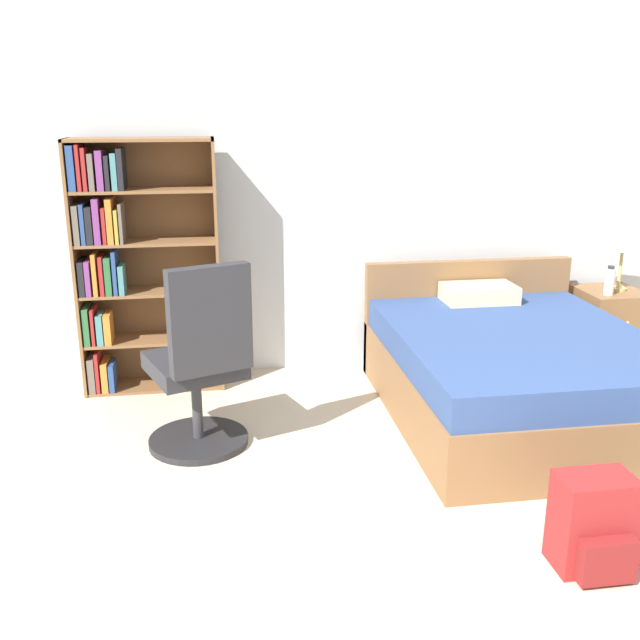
% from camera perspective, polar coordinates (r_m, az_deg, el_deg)
% --- Properties ---
extents(wall_back, '(9.00, 0.06, 2.60)m').
position_cam_1_polar(wall_back, '(5.18, 3.60, 10.27)').
color(wall_back, silver).
rests_on(wall_back, ground_plane).
extents(bookshelf, '(0.93, 0.31, 1.69)m').
position_cam_1_polar(bookshelf, '(4.91, -15.07, 4.59)').
color(bookshelf, brown).
rests_on(bookshelf, ground_plane).
extents(bed, '(1.52, 1.90, 0.82)m').
position_cam_1_polar(bed, '(4.64, 15.17, -3.92)').
color(bed, brown).
rests_on(bed, ground_plane).
extents(office_chair, '(0.63, 0.69, 1.11)m').
position_cam_1_polar(office_chair, '(3.99, -9.51, -3.92)').
color(office_chair, '#232326').
rests_on(office_chair, ground_plane).
extents(nightstand, '(0.44, 0.49, 0.59)m').
position_cam_1_polar(nightstand, '(5.73, 21.99, -0.61)').
color(nightstand, brown).
rests_on(nightstand, ground_plane).
extents(table_lamp, '(0.28, 0.28, 0.49)m').
position_cam_1_polar(table_lamp, '(5.60, 23.15, 6.06)').
color(table_lamp, tan).
rests_on(table_lamp, nightstand).
extents(water_bottle, '(0.07, 0.07, 0.21)m').
position_cam_1_polar(water_bottle, '(5.48, 22.16, 2.89)').
color(water_bottle, silver).
rests_on(water_bottle, nightstand).
extents(backpack_red, '(0.32, 0.28, 0.42)m').
position_cam_1_polar(backpack_red, '(3.31, 21.05, -15.09)').
color(backpack_red, maroon).
rests_on(backpack_red, ground_plane).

